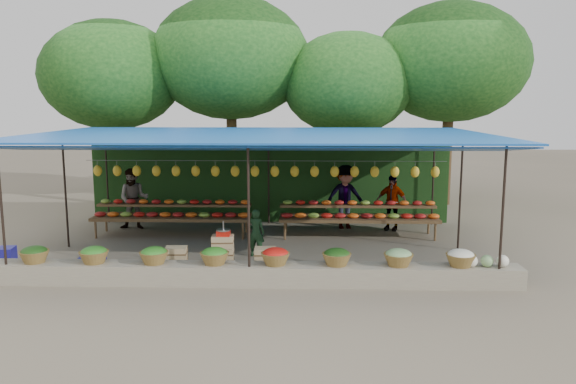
{
  "coord_description": "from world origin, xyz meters",
  "views": [
    {
      "loc": [
        1.08,
        -13.38,
        3.55
      ],
      "look_at": [
        0.65,
        0.2,
        1.38
      ],
      "focal_mm": 35.0,
      "sensor_mm": 36.0,
      "label": 1
    }
  ],
  "objects_px": {
    "crate_counter": "(222,257)",
    "weighing_scale": "(223,232)",
    "vendor_seated": "(256,233)",
    "blue_crate_front": "(90,267)",
    "blue_crate_back": "(1,255)"
  },
  "relations": [
    {
      "from": "weighing_scale",
      "to": "blue_crate_front",
      "type": "xyz_separation_m",
      "value": [
        -2.73,
        -0.39,
        -0.67
      ]
    },
    {
      "from": "weighing_scale",
      "to": "vendor_seated",
      "type": "relative_size",
      "value": 0.28
    },
    {
      "from": "crate_counter",
      "to": "weighing_scale",
      "type": "relative_size",
      "value": 7.55
    },
    {
      "from": "weighing_scale",
      "to": "blue_crate_front",
      "type": "relative_size",
      "value": 0.55
    },
    {
      "from": "crate_counter",
      "to": "vendor_seated",
      "type": "distance_m",
      "value": 1.36
    },
    {
      "from": "weighing_scale",
      "to": "vendor_seated",
      "type": "height_order",
      "value": "vendor_seated"
    },
    {
      "from": "crate_counter",
      "to": "weighing_scale",
      "type": "xyz_separation_m",
      "value": [
        0.05,
        -0.0,
        0.53
      ]
    },
    {
      "from": "blue_crate_front",
      "to": "blue_crate_back",
      "type": "xyz_separation_m",
      "value": [
        -2.37,
        0.89,
        -0.0
      ]
    },
    {
      "from": "vendor_seated",
      "to": "weighing_scale",
      "type": "bearing_deg",
      "value": 71.42
    },
    {
      "from": "vendor_seated",
      "to": "blue_crate_front",
      "type": "bearing_deg",
      "value": 32.95
    },
    {
      "from": "crate_counter",
      "to": "vendor_seated",
      "type": "bearing_deg",
      "value": 61.97
    },
    {
      "from": "weighing_scale",
      "to": "blue_crate_back",
      "type": "distance_m",
      "value": 5.17
    },
    {
      "from": "blue_crate_front",
      "to": "vendor_seated",
      "type": "bearing_deg",
      "value": 25.64
    },
    {
      "from": "vendor_seated",
      "to": "crate_counter",
      "type": "bearing_deg",
      "value": 69.58
    },
    {
      "from": "crate_counter",
      "to": "blue_crate_back",
      "type": "height_order",
      "value": "crate_counter"
    }
  ]
}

